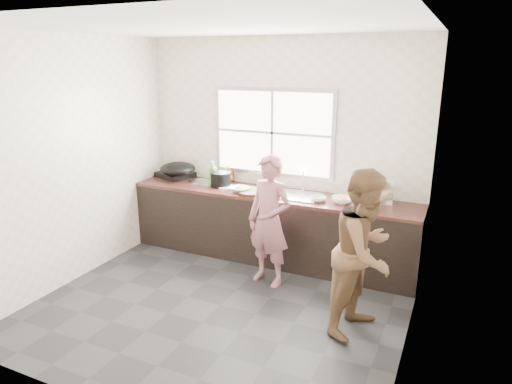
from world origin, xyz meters
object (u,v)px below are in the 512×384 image
at_px(glass_jar, 214,177).
at_px(bowl_held, 318,198).
at_px(black_pot, 221,179).
at_px(pot_lid_right, 209,183).
at_px(pot_lid_left, 199,181).
at_px(wok, 178,169).
at_px(bowl_crabs, 342,201).
at_px(bottle_green, 213,172).
at_px(cutting_board, 252,192).
at_px(person_side, 365,252).
at_px(bottle_brown_short, 229,177).
at_px(plate_food, 227,187).
at_px(dish_rack, 374,191).
at_px(bowl_mince, 240,189).
at_px(burner, 176,174).
at_px(bottle_brown_tall, 228,174).
at_px(woman, 269,225).

bearing_deg(glass_jar, bowl_held, -11.83).
height_order(black_pot, pot_lid_right, black_pot).
bearing_deg(pot_lid_left, wok, -174.52).
xyz_separation_m(bowl_crabs, pot_lid_right, (-1.79, 0.08, -0.02)).
bearing_deg(pot_lid_right, bottle_green, 45.76).
distance_m(glass_jar, pot_lid_left, 0.21).
xyz_separation_m(cutting_board, pot_lid_right, (-0.71, 0.15, -0.01)).
xyz_separation_m(person_side, bottle_brown_short, (-2.08, 1.33, 0.17)).
relative_size(bowl_held, black_pot, 0.87).
height_order(plate_food, dish_rack, dish_rack).
xyz_separation_m(cutting_board, plate_food, (-0.40, 0.09, -0.01)).
bearing_deg(pot_lid_right, plate_food, -12.54).
height_order(bottle_green, pot_lid_left, bottle_green).
distance_m(bowl_mince, burner, 1.20).
relative_size(bowl_crabs, dish_rack, 0.45).
bearing_deg(plate_food, bowl_held, -3.10).
distance_m(bowl_crabs, glass_jar, 1.84).
relative_size(bottle_brown_tall, pot_lid_right, 0.78).
height_order(person_side, wok, person_side).
bearing_deg(person_side, wok, 83.21).
height_order(black_pot, bottle_brown_tall, bottle_brown_tall).
height_order(woman, bowl_held, woman).
relative_size(bowl_crabs, pot_lid_left, 0.68).
bearing_deg(cutting_board, wok, 171.41).
bearing_deg(black_pot, cutting_board, -13.95).
relative_size(black_pot, pot_lid_right, 0.92).
xyz_separation_m(black_pot, dish_rack, (1.93, 0.02, 0.07)).
xyz_separation_m(black_pot, glass_jar, (-0.23, 0.22, -0.04)).
relative_size(glass_jar, burner, 0.23).
bearing_deg(black_pot, dish_rack, 0.54).
bearing_deg(bowl_mince, glass_jar, 148.25).
relative_size(cutting_board, bottle_brown_tall, 1.73).
relative_size(bottle_green, glass_jar, 3.10).
distance_m(pot_lid_left, pot_lid_right, 0.19).
xyz_separation_m(person_side, plate_food, (-1.97, 1.07, 0.10)).
distance_m(plate_food, dish_rack, 1.82).
relative_size(bottle_brown_tall, pot_lid_left, 0.78).
distance_m(person_side, plate_food, 2.25).
bearing_deg(pot_lid_right, burner, 165.95).
bearing_deg(pot_lid_right, woman, -29.44).
bearing_deg(burner, black_pot, -12.67).
bearing_deg(bowl_mince, woman, -38.88).
xyz_separation_m(burner, wok, (0.13, -0.13, 0.12)).
height_order(woman, black_pot, woman).
bearing_deg(glass_jar, bottle_brown_tall, 0.00).
relative_size(bottle_brown_short, pot_lid_left, 0.55).
relative_size(burner, pot_lid_left, 1.55).
distance_m(woman, bowl_mince, 0.80).
height_order(cutting_board, bottle_brown_short, bottle_brown_short).
distance_m(bowl_held, bottle_brown_tall, 1.38).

